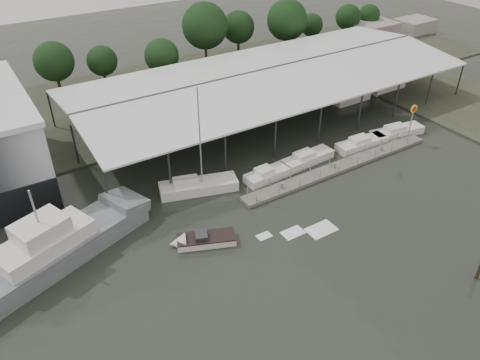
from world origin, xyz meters
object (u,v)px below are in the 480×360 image
shell_fuel_sign (412,116)px  speedboat_underway (201,240)px  white_sailboat (197,186)px  grey_trawler (59,246)px

shell_fuel_sign → speedboat_underway: shell_fuel_sign is taller
white_sailboat → speedboat_underway: size_ratio=0.77×
shell_fuel_sign → white_sailboat: (-29.14, 5.08, -3.27)m
white_sailboat → speedboat_underway: 9.11m
grey_trawler → speedboat_underway: bearing=-43.6°
white_sailboat → grey_trawler: bearing=-152.5°
speedboat_underway → white_sailboat: bearing=-93.5°
shell_fuel_sign → speedboat_underway: bearing=-174.6°
shell_fuel_sign → speedboat_underway: size_ratio=0.33×
grey_trawler → speedboat_underway: grey_trawler is taller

